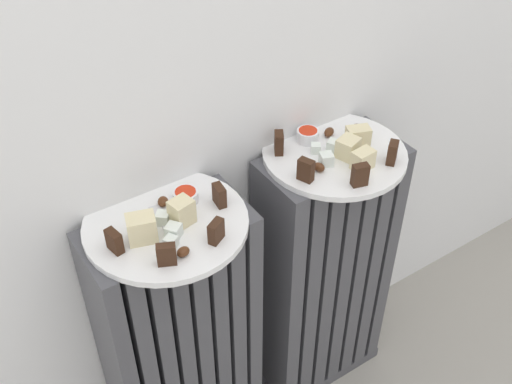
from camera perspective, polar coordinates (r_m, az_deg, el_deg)
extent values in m
cube|color=#47474C|center=(1.29, -12.42, -16.01)|extent=(0.03, 0.15, 0.65)
cube|color=#47474C|center=(1.29, -10.82, -15.32)|extent=(0.03, 0.15, 0.65)
cube|color=#47474C|center=(1.30, -9.23, -14.62)|extent=(0.03, 0.15, 0.65)
cube|color=#47474C|center=(1.31, -7.68, -13.92)|extent=(0.03, 0.15, 0.65)
cube|color=#47474C|center=(1.32, -6.16, -13.22)|extent=(0.03, 0.15, 0.65)
cube|color=#47474C|center=(1.33, -4.66, -12.52)|extent=(0.03, 0.15, 0.65)
cube|color=#47474C|center=(1.34, -3.20, -11.83)|extent=(0.03, 0.15, 0.65)
cube|color=#47474C|center=(1.35, -1.77, -11.13)|extent=(0.03, 0.15, 0.65)
cube|color=#47474C|center=(1.70, 5.36, -14.98)|extent=(0.31, 0.15, 0.03)
cube|color=#47474C|center=(1.39, 1.81, -9.36)|extent=(0.03, 0.15, 0.65)
cube|color=#47474C|center=(1.40, 3.30, -8.60)|extent=(0.03, 0.15, 0.65)
cube|color=#47474C|center=(1.42, 4.75, -7.86)|extent=(0.03, 0.15, 0.65)
cube|color=#47474C|center=(1.44, 6.16, -7.13)|extent=(0.03, 0.15, 0.65)
cube|color=#47474C|center=(1.46, 7.52, -6.42)|extent=(0.03, 0.15, 0.65)
cube|color=#47474C|center=(1.49, 8.84, -5.72)|extent=(0.03, 0.15, 0.65)
cube|color=#47474C|center=(1.51, 10.12, -5.05)|extent=(0.03, 0.15, 0.65)
cylinder|color=white|center=(1.07, -8.27, -2.88)|extent=(0.28, 0.28, 0.01)
cylinder|color=white|center=(1.23, 7.22, 3.52)|extent=(0.28, 0.28, 0.01)
cube|color=#382114|center=(1.02, -12.88, -4.43)|extent=(0.02, 0.03, 0.04)
cube|color=#382114|center=(0.98, -8.22, -5.70)|extent=(0.03, 0.03, 0.04)
cube|color=#382114|center=(1.01, -3.69, -3.62)|extent=(0.03, 0.03, 0.04)
cube|color=#382114|center=(1.08, -3.38, -0.30)|extent=(0.02, 0.03, 0.04)
cube|color=beige|center=(1.02, -10.46, -3.30)|extent=(0.06, 0.05, 0.05)
cube|color=beige|center=(1.04, -6.84, -1.82)|extent=(0.04, 0.04, 0.05)
cube|color=white|center=(1.06, -8.54, -2.39)|extent=(0.03, 0.03, 0.02)
cube|color=white|center=(1.03, -7.58, -3.58)|extent=(0.03, 0.03, 0.02)
cube|color=white|center=(1.01, -7.81, -4.58)|extent=(0.03, 0.03, 0.02)
ellipsoid|color=#4C2814|center=(1.09, -8.54, -0.87)|extent=(0.03, 0.03, 0.02)
ellipsoid|color=#4C2814|center=(1.00, -6.70, -5.48)|extent=(0.03, 0.02, 0.01)
cylinder|color=white|center=(1.10, -6.47, -0.39)|extent=(0.04, 0.04, 0.02)
cylinder|color=red|center=(1.09, -6.49, -0.16)|extent=(0.04, 0.04, 0.01)
cube|color=#382114|center=(1.20, 2.12, 4.54)|extent=(0.03, 0.03, 0.04)
cube|color=#382114|center=(1.13, 4.60, 2.02)|extent=(0.03, 0.03, 0.04)
cube|color=#382114|center=(1.13, 9.54, 1.55)|extent=(0.03, 0.02, 0.04)
cube|color=#382114|center=(1.20, 12.42, 3.55)|extent=(0.03, 0.03, 0.04)
cube|color=beige|center=(1.18, 9.80, 2.95)|extent=(0.04, 0.03, 0.04)
cube|color=beige|center=(1.24, 9.35, 5.11)|extent=(0.05, 0.04, 0.04)
cube|color=beige|center=(1.20, 8.45, 4.05)|extent=(0.05, 0.05, 0.04)
cube|color=white|center=(1.22, 7.12, 4.25)|extent=(0.03, 0.03, 0.02)
cube|color=white|center=(1.21, 5.51, 4.02)|extent=(0.03, 0.03, 0.02)
cube|color=white|center=(1.18, 6.48, 3.01)|extent=(0.03, 0.03, 0.02)
ellipsoid|color=#4C2814|center=(1.16, 5.81, 2.29)|extent=(0.02, 0.03, 0.02)
ellipsoid|color=#4C2814|center=(1.28, 9.28, 5.86)|extent=(0.03, 0.03, 0.02)
ellipsoid|color=#4C2814|center=(1.26, 6.72, 5.48)|extent=(0.04, 0.03, 0.01)
cylinder|color=white|center=(1.24, 4.77, 5.19)|extent=(0.04, 0.04, 0.02)
cylinder|color=red|center=(1.24, 4.79, 5.43)|extent=(0.04, 0.04, 0.01)
cube|color=silver|center=(1.05, -8.36, -3.26)|extent=(0.02, 0.06, 0.00)
cube|color=silver|center=(1.09, -9.18, -1.64)|extent=(0.02, 0.02, 0.00)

